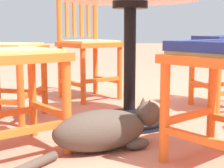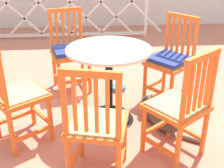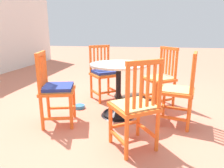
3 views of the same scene
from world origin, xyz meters
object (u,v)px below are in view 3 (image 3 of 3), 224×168
object	(u,v)px
orange_chair_at_corner	(160,79)
orange_chair_tucked_in	(104,74)
pet_water_bowl	(79,107)
tabby_cat	(131,98)
orange_chair_near_fence	(179,91)
cafe_table	(118,96)
orange_chair_facing_out	(56,90)
orange_chair_by_planter	(135,108)

from	to	relation	value
orange_chair_at_corner	orange_chair_tucked_in	bearing A→B (deg)	79.77
pet_water_bowl	orange_chair_at_corner	bearing A→B (deg)	-74.01
orange_chair_tucked_in	tabby_cat	xyz separation A→B (m)	(-0.19, -0.49, -0.35)
orange_chair_near_fence	tabby_cat	world-z (taller)	orange_chair_near_fence
cafe_table	orange_chair_tucked_in	world-z (taller)	orange_chair_tucked_in
cafe_table	orange_chair_facing_out	xyz separation A→B (m)	(-0.39, 0.72, 0.16)
orange_chair_near_fence	tabby_cat	size ratio (longest dim) A/B	1.45
orange_chair_by_planter	tabby_cat	world-z (taller)	orange_chair_by_planter
orange_chair_at_corner	orange_chair_by_planter	bearing A→B (deg)	167.02
tabby_cat	pet_water_bowl	world-z (taller)	tabby_cat
cafe_table	orange_chair_facing_out	bearing A→B (deg)	118.49
orange_chair_at_corner	orange_chair_tucked_in	distance (m)	0.94
orange_chair_at_corner	orange_chair_near_fence	bearing A→B (deg)	-162.69
orange_chair_at_corner	orange_chair_facing_out	xyz separation A→B (m)	(-0.89, 1.29, 0.01)
orange_chair_near_fence	orange_chair_tucked_in	distance (m)	1.38
orange_chair_by_planter	orange_chair_near_fence	distance (m)	0.81
orange_chair_near_fence	orange_chair_tucked_in	world-z (taller)	same
orange_chair_facing_out	pet_water_bowl	size ratio (longest dim) A/B	5.36
orange_chair_by_planter	orange_chair_tucked_in	xyz separation A→B (m)	(1.44, 0.63, 0.01)
orange_chair_near_fence	pet_water_bowl	world-z (taller)	orange_chair_near_fence
orange_chair_tucked_in	cafe_table	bearing A→B (deg)	-152.07
cafe_table	orange_chair_at_corner	bearing A→B (deg)	-49.10
cafe_table	pet_water_bowl	xyz separation A→B (m)	(0.15, 0.62, -0.26)
orange_chair_by_planter	orange_chair_tucked_in	size ratio (longest dim) A/B	1.00
orange_chair_by_planter	orange_chair_at_corner	xyz separation A→B (m)	(1.28, -0.29, 0.00)
pet_water_bowl	cafe_table	bearing A→B (deg)	-103.81
orange_chair_near_fence	pet_water_bowl	size ratio (longest dim) A/B	5.36
tabby_cat	cafe_table	bearing A→B (deg)	164.14
cafe_table	tabby_cat	size ratio (longest dim) A/B	1.21
orange_chair_at_corner	orange_chair_facing_out	size ratio (longest dim) A/B	1.00
orange_chair_by_planter	orange_chair_at_corner	world-z (taller)	same
orange_chair_tucked_in	orange_chair_facing_out	bearing A→B (deg)	160.80
tabby_cat	pet_water_bowl	size ratio (longest dim) A/B	3.70
orange_chair_tucked_in	tabby_cat	world-z (taller)	orange_chair_tucked_in
tabby_cat	orange_chair_by_planter	bearing A→B (deg)	-173.36
orange_chair_facing_out	pet_water_bowl	bearing A→B (deg)	-9.88
orange_chair_by_planter	orange_chair_facing_out	world-z (taller)	same
pet_water_bowl	orange_chair_by_planter	bearing A→B (deg)	-135.92
orange_chair_at_corner	pet_water_bowl	bearing A→B (deg)	105.99
orange_chair_near_fence	orange_chair_facing_out	distance (m)	1.51
orange_chair_near_fence	pet_water_bowl	xyz separation A→B (m)	(0.29, 1.40, -0.41)
orange_chair_tucked_in	pet_water_bowl	bearing A→B (deg)	151.90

